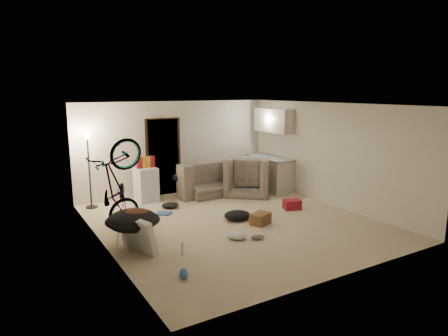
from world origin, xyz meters
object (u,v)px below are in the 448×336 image
mini_fridge (146,185)px  drink_case_b (292,204)px  saucer_chair (133,225)px  drink_case_a (260,219)px  kitchen_counter (269,174)px  tv_box (137,234)px  floor_lamp (88,154)px  armchair (248,179)px  bicycle (117,207)px  sofa (214,180)px  juicer (257,213)px

mini_fridge → drink_case_b: bearing=-45.5°
saucer_chair → drink_case_a: bearing=-3.4°
kitchen_counter → tv_box: bearing=-152.6°
kitchen_counter → drink_case_b: size_ratio=3.84×
drink_case_b → drink_case_a: bearing=-139.4°
floor_lamp → armchair: floor_lamp is taller
mini_fridge → drink_case_b: 3.69m
floor_lamp → bicycle: bearing=-87.0°
bicycle → tv_box: bicycle is taller
bicycle → drink_case_b: size_ratio=4.89×
floor_lamp → armchair: bearing=-10.1°
floor_lamp → drink_case_b: bearing=-31.9°
floor_lamp → armchair: (4.06, -0.72, -0.93)m
floor_lamp → mini_fridge: floor_lamp is taller
armchair → bicycle: (-3.96, -1.19, 0.12)m
kitchen_counter → drink_case_a: bearing=-130.1°
kitchen_counter → sofa: 1.62m
armchair → drink_case_b: (0.03, -1.83, -0.26)m
floor_lamp → sofa: floor_lamp is taller
saucer_chair → drink_case_a: 2.72m
kitchen_counter → bicycle: 4.90m
floor_lamp → saucer_chair: (0.10, -2.90, -0.90)m
sofa → mini_fridge: size_ratio=2.70×
mini_fridge → saucer_chair: (-1.25, -2.80, -0.02)m
armchair → tv_box: bearing=70.6°
armchair → drink_case_a: (-1.26, -2.34, -0.26)m
sofa → drink_case_a: size_ratio=5.53×
armchair → mini_fridge: bearing=26.7°
tv_box → juicer: size_ratio=4.24×
drink_case_b → juicer: (-1.08, -0.10, -0.02)m
juicer → saucer_chair: bearing=-175.1°
drink_case_a → kitchen_counter: bearing=27.1°
bicycle → juicer: (2.92, -0.73, -0.41)m
mini_fridge → drink_case_b: size_ratio=2.20×
kitchen_counter → bicycle: bearing=-165.0°
floor_lamp → saucer_chair: 3.03m
mini_fridge → tv_box: size_ratio=0.92×
saucer_chair → juicer: bearing=4.9°
floor_lamp → mini_fridge: size_ratio=2.10×
bicycle → drink_case_a: 2.96m
armchair → juicer: size_ratio=5.27×
drink_case_b → saucer_chair: bearing=-155.9°
tv_box → saucer_chair: bearing=74.1°
bicycle → juicer: size_ratio=8.65×
kitchen_counter → bicycle: size_ratio=0.79×
kitchen_counter → saucer_chair: size_ratio=1.54×
kitchen_counter → mini_fridge: bearing=171.0°
juicer → kitchen_counter: bearing=47.8°
sofa → bicycle: bicycle is taller
sofa → bicycle: bearing=26.3°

